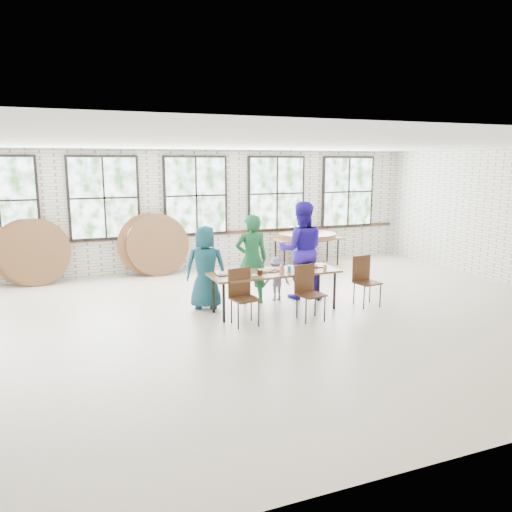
{
  "coord_description": "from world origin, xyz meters",
  "views": [
    {
      "loc": [
        -3.24,
        -7.7,
        2.7
      ],
      "look_at": [
        0.0,
        0.4,
        1.05
      ],
      "focal_mm": 35.0,
      "sensor_mm": 36.0,
      "label": 1
    }
  ],
  "objects": [
    {
      "name": "adult_blue",
      "position": [
        1.22,
        1.03,
        0.97
      ],
      "size": [
        1.14,
        1.02,
        1.94
      ],
      "primitive_type": "imported",
      "rotation": [
        0.0,
        0.0,
        2.79
      ],
      "color": "#2C19AF",
      "rests_on": "ground"
    },
    {
      "name": "adult_green",
      "position": [
        0.16,
        1.03,
        0.86
      ],
      "size": [
        0.68,
        0.5,
        1.73
      ],
      "primitive_type": "imported",
      "rotation": [
        0.0,
        0.0,
        3.0
      ],
      "color": "#1A6235",
      "rests_on": "ground"
    },
    {
      "name": "round_tops_leaning",
      "position": [
        -2.48,
        4.19,
        0.73
      ],
      "size": [
        4.36,
        0.48,
        1.49
      ],
      "color": "brown",
      "rests_on": "ground"
    },
    {
      "name": "tabletop_clutter",
      "position": [
        0.45,
        0.37,
        0.77
      ],
      "size": [
        2.06,
        0.61,
        0.11
      ],
      "color": "black",
      "rests_on": "dining_table"
    },
    {
      "name": "dining_table",
      "position": [
        0.36,
        0.38,
        0.69
      ],
      "size": [
        2.41,
        0.84,
        0.74
      ],
      "rotation": [
        0.0,
        0.0,
        0.02
      ],
      "color": "brown",
      "rests_on": "ground"
    },
    {
      "name": "chair_near_left",
      "position": [
        -0.45,
        -0.08,
        0.56
      ],
      "size": [
        0.48,
        0.46,
        0.95
      ],
      "rotation": [
        0.0,
        0.0,
        0.15
      ],
      "color": "#452917",
      "rests_on": "ground"
    },
    {
      "name": "chair_near_right",
      "position": [
        0.7,
        -0.25,
        0.56
      ],
      "size": [
        0.49,
        0.48,
        0.95
      ],
      "rotation": [
        0.0,
        0.0,
        0.19
      ],
      "color": "#452917",
      "rests_on": "ground"
    },
    {
      "name": "room",
      "position": [
        0.0,
        4.44,
        1.83
      ],
      "size": [
        12.0,
        12.0,
        12.0
      ],
      "color": "beige",
      "rests_on": "ground"
    },
    {
      "name": "chair_spare",
      "position": [
        2.11,
        0.12,
        0.56
      ],
      "size": [
        0.47,
        0.45,
        0.95
      ],
      "rotation": [
        0.0,
        0.0,
        0.13
      ],
      "color": "#452917",
      "rests_on": "ground"
    },
    {
      "name": "storage_table",
      "position": [
        2.81,
        3.81,
        0.69
      ],
      "size": [
        1.81,
        0.77,
        0.74
      ],
      "rotation": [
        0.0,
        0.0,
        0.01
      ],
      "color": "brown",
      "rests_on": "ground"
    },
    {
      "name": "adult_teal",
      "position": [
        -0.75,
        1.03,
        0.78
      ],
      "size": [
        0.89,
        0.75,
        1.56
      ],
      "primitive_type": "imported",
      "rotation": [
        0.0,
        0.0,
        2.75
      ],
      "color": "navy",
      "rests_on": "ground"
    },
    {
      "name": "round_tops_stacked",
      "position": [
        2.81,
        3.81,
        0.8
      ],
      "size": [
        1.5,
        1.5,
        0.13
      ],
      "color": "brown",
      "rests_on": "storage_table"
    },
    {
      "name": "toddler",
      "position": [
        0.69,
        1.03,
        0.43
      ],
      "size": [
        0.57,
        0.34,
        0.87
      ],
      "primitive_type": "imported",
      "rotation": [
        0.0,
        0.0,
        3.12
      ],
      "color": "#161744",
      "rests_on": "ground"
    }
  ]
}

